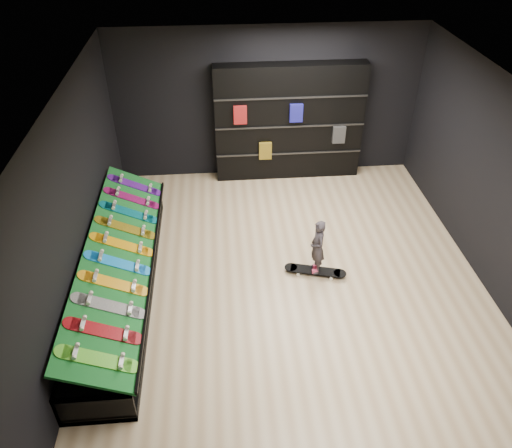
{
  "coord_description": "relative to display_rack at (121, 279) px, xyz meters",
  "views": [
    {
      "loc": [
        -1.01,
        -5.73,
        5.31
      ],
      "look_at": [
        -0.5,
        0.2,
        1.0
      ],
      "focal_mm": 35.0,
      "sensor_mm": 36.0,
      "label": 1
    }
  ],
  "objects": [
    {
      "name": "wall_right",
      "position": [
        5.55,
        0.0,
        1.25
      ],
      "size": [
        0.02,
        7.0,
        3.0
      ],
      "primitive_type": "cube",
      "color": "black",
      "rests_on": "ground"
    },
    {
      "name": "floor_skateboard",
      "position": [
        2.99,
        0.14,
        -0.2
      ],
      "size": [
        1.0,
        0.47,
        0.09
      ],
      "primitive_type": null,
      "rotation": [
        0.0,
        0.0,
        -0.27
      ],
      "color": "black",
      "rests_on": "ground"
    },
    {
      "name": "wall_front",
      "position": [
        2.55,
        -3.5,
        1.25
      ],
      "size": [
        6.0,
        0.02,
        3.0
      ],
      "primitive_type": "cube",
      "color": "black",
      "rests_on": "ground"
    },
    {
      "name": "child",
      "position": [
        2.99,
        0.14,
        0.12
      ],
      "size": [
        0.17,
        0.22,
        0.55
      ],
      "primitive_type": "imported",
      "rotation": [
        0.0,
        0.0,
        -1.46
      ],
      "color": "black",
      "rests_on": "floor_skateboard"
    },
    {
      "name": "display_board_9",
      "position": [
        0.06,
        1.9,
        0.49
      ],
      "size": [
        0.93,
        0.22,
        0.5
      ],
      "primitive_type": null,
      "rotation": [
        0.0,
        0.44,
        0.0
      ],
      "color": "purple",
      "rests_on": "turf_ramp"
    },
    {
      "name": "wall_back",
      "position": [
        2.55,
        3.5,
        1.25
      ],
      "size": [
        6.0,
        0.02,
        3.0
      ],
      "primitive_type": "cube",
      "color": "black",
      "rests_on": "ground"
    },
    {
      "name": "turf_ramp",
      "position": [
        0.05,
        0.0,
        0.46
      ],
      "size": [
        0.92,
        4.5,
        0.46
      ],
      "primitive_type": "cube",
      "rotation": [
        0.0,
        0.44,
        0.0
      ],
      "color": "#0D531B",
      "rests_on": "display_rack"
    },
    {
      "name": "floor",
      "position": [
        2.55,
        0.0,
        -0.25
      ],
      "size": [
        6.0,
        7.0,
        0.01
      ],
      "primitive_type": "cube",
      "color": "#CAB088",
      "rests_on": "ground"
    },
    {
      "name": "display_board_7",
      "position": [
        0.06,
        1.06,
        0.49
      ],
      "size": [
        0.93,
        0.22,
        0.5
      ],
      "primitive_type": null,
      "rotation": [
        0.0,
        0.44,
        0.0
      ],
      "color": "#0C8C99",
      "rests_on": "turf_ramp"
    },
    {
      "name": "display_board_0",
      "position": [
        0.06,
        -1.9,
        0.49
      ],
      "size": [
        0.93,
        0.22,
        0.5
      ],
      "primitive_type": null,
      "rotation": [
        0.0,
        0.44,
        0.0
      ],
      "color": "green",
      "rests_on": "turf_ramp"
    },
    {
      "name": "display_board_4",
      "position": [
        0.06,
        -0.21,
        0.49
      ],
      "size": [
        0.93,
        0.22,
        0.5
      ],
      "primitive_type": null,
      "rotation": [
        0.0,
        0.44,
        0.0
      ],
      "color": "blue",
      "rests_on": "turf_ramp"
    },
    {
      "name": "display_board_2",
      "position": [
        0.06,
        -1.06,
        0.49
      ],
      "size": [
        0.93,
        0.22,
        0.5
      ],
      "primitive_type": null,
      "rotation": [
        0.0,
        0.44,
        0.0
      ],
      "color": "black",
      "rests_on": "turf_ramp"
    },
    {
      "name": "display_board_3",
      "position": [
        0.06,
        -0.63,
        0.49
      ],
      "size": [
        0.93,
        0.22,
        0.5
      ],
      "primitive_type": null,
      "rotation": [
        0.0,
        0.44,
        0.0
      ],
      "color": "orange",
      "rests_on": "turf_ramp"
    },
    {
      "name": "display_board_6",
      "position": [
        0.06,
        0.63,
        0.49
      ],
      "size": [
        0.93,
        0.22,
        0.5
      ],
      "primitive_type": null,
      "rotation": [
        0.0,
        0.44,
        0.0
      ],
      "color": "yellow",
      "rests_on": "turf_ramp"
    },
    {
      "name": "display_rack",
      "position": [
        0.0,
        0.0,
        0.0
      ],
      "size": [
        0.9,
        4.5,
        0.5
      ],
      "primitive_type": null,
      "color": "black",
      "rests_on": "ground"
    },
    {
      "name": "ceiling",
      "position": [
        2.55,
        0.0,
        2.75
      ],
      "size": [
        6.0,
        7.0,
        0.01
      ],
      "primitive_type": "cube",
      "color": "white",
      "rests_on": "ground"
    },
    {
      "name": "wall_left",
      "position": [
        -0.45,
        0.0,
        1.25
      ],
      "size": [
        0.02,
        7.0,
        3.0
      ],
      "primitive_type": "cube",
      "color": "black",
      "rests_on": "ground"
    },
    {
      "name": "display_board_8",
      "position": [
        0.06,
        1.48,
        0.49
      ],
      "size": [
        0.93,
        0.22,
        0.5
      ],
      "primitive_type": null,
      "rotation": [
        0.0,
        0.44,
        0.0
      ],
      "color": "#E5198C",
      "rests_on": "turf_ramp"
    },
    {
      "name": "display_board_1",
      "position": [
        0.06,
        -1.48,
        0.49
      ],
      "size": [
        0.93,
        0.22,
        0.5
      ],
      "primitive_type": null,
      "rotation": [
        0.0,
        0.44,
        0.0
      ],
      "color": "red",
      "rests_on": "turf_ramp"
    },
    {
      "name": "back_shelving",
      "position": [
        2.97,
        3.32,
        0.92
      ],
      "size": [
        2.92,
        0.34,
        2.33
      ],
      "primitive_type": "cube",
      "color": "black",
      "rests_on": "ground"
    },
    {
      "name": "display_board_5",
      "position": [
        0.06,
        0.21,
        0.49
      ],
      "size": [
        0.93,
        0.22,
        0.5
      ],
      "primitive_type": null,
      "rotation": [
        0.0,
        0.44,
        0.0
      ],
      "color": "yellow",
      "rests_on": "turf_ramp"
    }
  ]
}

